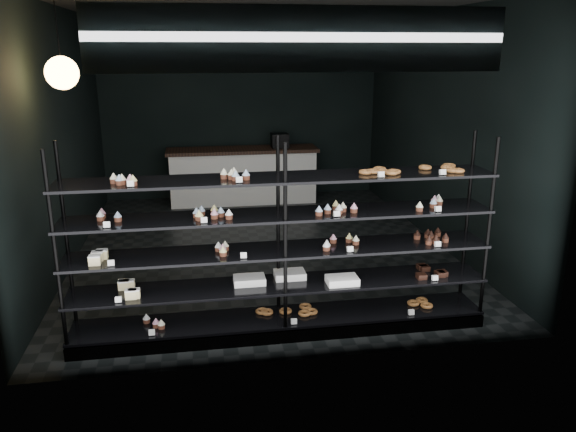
{
  "coord_description": "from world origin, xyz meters",
  "views": [
    {
      "loc": [
        -0.86,
        -7.38,
        2.68
      ],
      "look_at": [
        0.05,
        -1.9,
        1.02
      ],
      "focal_mm": 35.0,
      "sensor_mm": 36.0,
      "label": 1
    }
  ],
  "objects": [
    {
      "name": "pendant_lamp",
      "position": [
        -2.12,
        -1.41,
        2.45
      ],
      "size": [
        0.32,
        0.32,
        0.89
      ],
      "color": "black",
      "rests_on": "room"
    },
    {
      "name": "room",
      "position": [
        0.0,
        0.0,
        1.6
      ],
      "size": [
        5.01,
        6.01,
        3.2
      ],
      "color": "black",
      "rests_on": "ground"
    },
    {
      "name": "signage",
      "position": [
        0.0,
        -2.93,
        2.75
      ],
      "size": [
        3.3,
        0.05,
        0.5
      ],
      "color": "#0B0D38",
      "rests_on": "room"
    },
    {
      "name": "display_shelf",
      "position": [
        -0.13,
        -2.45,
        0.63
      ],
      "size": [
        4.0,
        0.5,
        1.91
      ],
      "color": "black",
      "rests_on": "room"
    },
    {
      "name": "service_counter",
      "position": [
        -0.03,
        2.5,
        0.5
      ],
      "size": [
        2.67,
        0.65,
        1.23
      ],
      "color": "silver",
      "rests_on": "room"
    }
  ]
}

